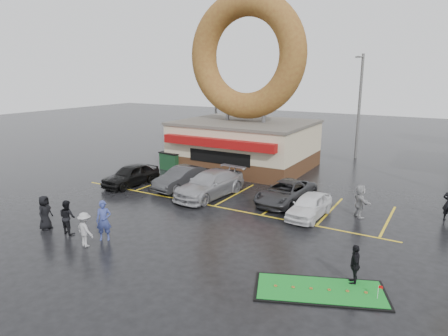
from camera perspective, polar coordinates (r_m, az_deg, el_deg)
The scene contains 17 objects.
ground at distance 20.34m, azimuth -6.54°, elevation -8.12°, with size 120.00×120.00×0.00m, color black.
donut_shop at distance 31.68m, azimuth 3.03°, elevation 8.07°, with size 10.20×8.70×13.50m.
streetlight_left at distance 41.12m, azimuth -1.25°, elevation 9.78°, with size 0.40×2.21×9.00m.
streetlight_mid at distance 36.84m, azimuth 18.76°, elevation 8.64°, with size 0.40×2.21×9.00m.
car_black at distance 27.64m, azimuth -13.16°, elevation -0.98°, with size 1.70×4.21×1.44m, color black.
car_dgrey at distance 26.33m, azimuth -5.99°, elevation -1.42°, with size 1.51×4.34×1.43m, color #2E2E31.
car_silver at distance 24.53m, azimuth -2.05°, elevation -2.33°, with size 2.17×5.33×1.55m, color #9C9CA1.
car_grey at distance 23.61m, azimuth 8.79°, elevation -3.43°, with size 2.15×4.67×1.30m, color #303032.
car_white at distance 21.56m, azimuth 12.10°, elevation -5.29°, with size 1.49×3.70×1.26m, color white.
person_blue at distance 19.02m, azimuth -16.80°, elevation -7.19°, with size 0.68×0.45×1.87m, color navy.
person_blackjkt at distance 20.37m, azimuth -21.47°, elevation -6.52°, with size 0.80×0.62×1.64m, color black.
person_hoodie at distance 18.66m, azimuth -19.24°, elevation -8.30°, with size 1.00×0.58×1.55m, color #949497.
person_bystander at distance 21.31m, azimuth -24.22°, elevation -5.82°, with size 0.83×0.54×1.70m, color black.
person_cameraman at distance 15.44m, azimuth 18.18°, elevation -12.98°, with size 0.89×0.37×1.52m, color black.
person_walker_near at distance 22.23m, azimuth 18.85°, elevation -4.49°, with size 1.63×0.52×1.75m, color #9B9B9E.
dumpster at distance 31.67m, azimuth -7.34°, elevation 0.98°, with size 1.80×1.20×1.30m, color #194224.
putting_green at distance 15.00m, azimuth 13.55°, elevation -16.63°, with size 4.95×3.52×0.57m.
Camera 1 is at (11.46, -15.06, 7.48)m, focal length 32.00 mm.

